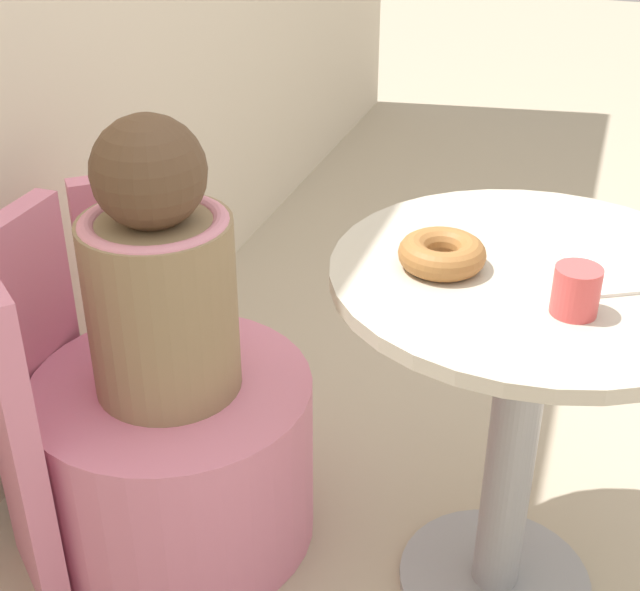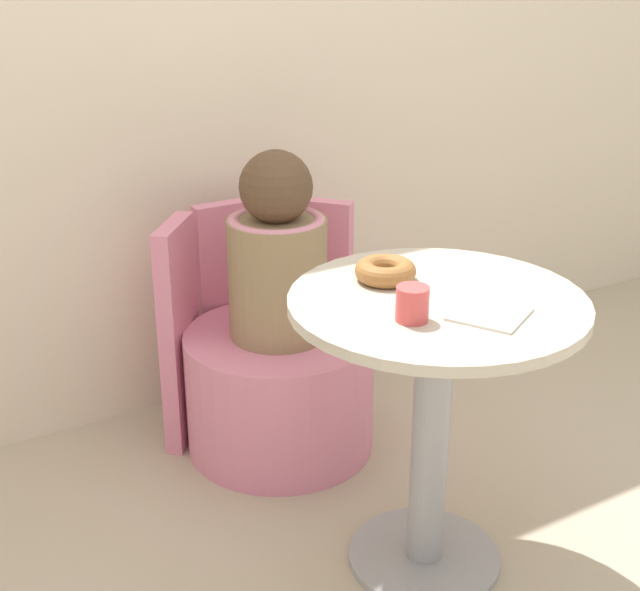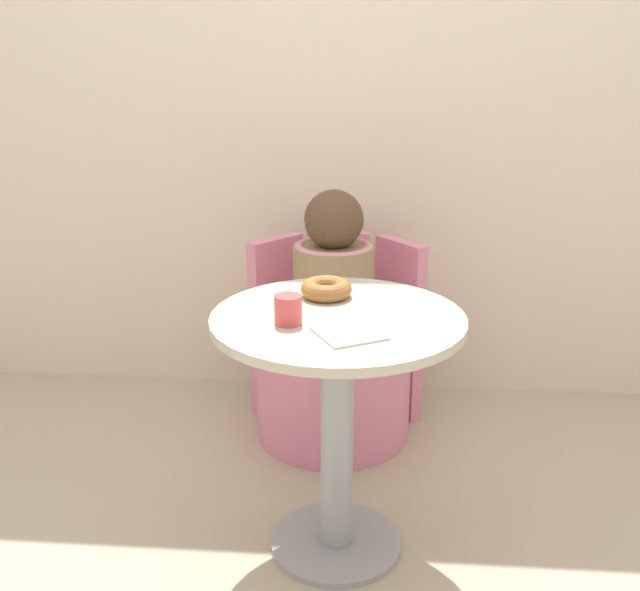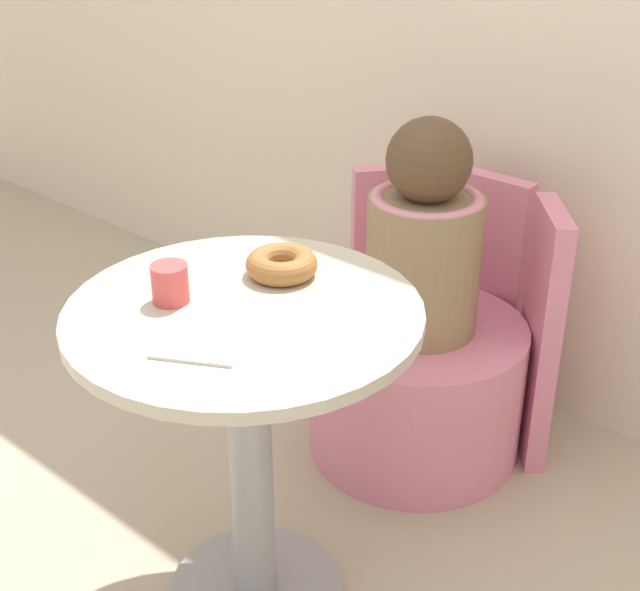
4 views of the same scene
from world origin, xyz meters
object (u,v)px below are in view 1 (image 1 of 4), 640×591
object	(u,v)px
child_figure	(160,273)
cup	(576,291)
round_table	(522,373)
donut	(442,254)
tub_chair	(178,456)

from	to	relation	value
child_figure	cup	size ratio (longest dim) A/B	7.31
child_figure	round_table	bearing A→B (deg)	-85.79
child_figure	donut	bearing A→B (deg)	-89.13
round_table	child_figure	xyz separation A→B (m)	(-0.05, 0.65, 0.10)
child_figure	tub_chair	bearing A→B (deg)	0.00
tub_chair	cup	xyz separation A→B (m)	(-0.07, -0.72, 0.55)
round_table	cup	size ratio (longest dim) A/B	9.54
round_table	donut	distance (m)	0.27
child_figure	donut	distance (m)	0.52
round_table	cup	distance (m)	0.27
round_table	tub_chair	xyz separation A→B (m)	(-0.05, 0.65, -0.32)
tub_chair	child_figure	size ratio (longest dim) A/B	1.03
tub_chair	child_figure	distance (m)	0.42
round_table	tub_chair	bearing A→B (deg)	94.21
tub_chair	child_figure	xyz separation A→B (m)	(0.00, 0.00, 0.42)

